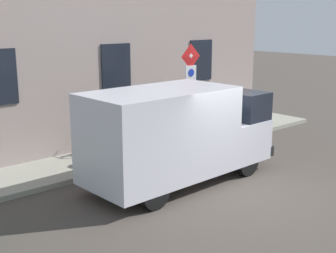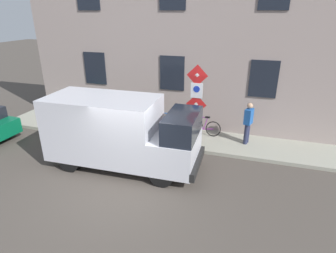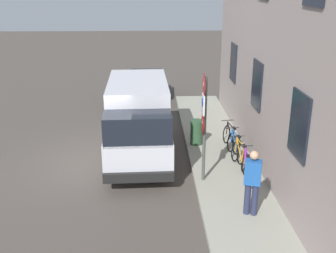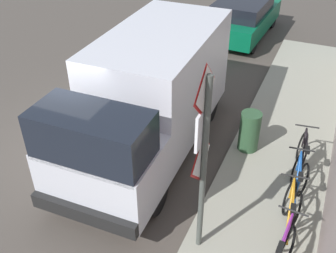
{
  "view_description": "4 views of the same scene",
  "coord_description": "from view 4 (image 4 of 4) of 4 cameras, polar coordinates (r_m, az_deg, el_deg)",
  "views": [
    {
      "loc": [
        -6.9,
        8.35,
        4.18
      ],
      "look_at": [
        2.03,
        0.54,
        1.35
      ],
      "focal_mm": 48.78,
      "sensor_mm": 36.0,
      "label": 1
    },
    {
      "loc": [
        -6.57,
        -3.46,
        5.18
      ],
      "look_at": [
        2.36,
        -0.68,
        1.3
      ],
      "focal_mm": 29.87,
      "sensor_mm": 36.0,
      "label": 2
    },
    {
      "loc": [
        1.86,
        -12.31,
        5.64
      ],
      "look_at": [
        2.39,
        0.67,
        1.06
      ],
      "focal_mm": 43.56,
      "sensor_mm": 36.0,
      "label": 3
    },
    {
      "loc": [
        4.57,
        -5.57,
        5.44
      ],
      "look_at": [
        2.2,
        -0.16,
        1.34
      ],
      "focal_mm": 41.72,
      "sensor_mm": 36.0,
      "label": 4
    }
  ],
  "objects": [
    {
      "name": "bicycle_blue",
      "position": [
        7.52,
        18.21,
        -8.32
      ],
      "size": [
        0.47,
        1.72,
        0.89
      ],
      "rotation": [
        0.0,
        0.0,
        1.69
      ],
      "color": "black",
      "rests_on": "sidewalk_slab"
    },
    {
      "name": "bicycle_black",
      "position": [
        8.15,
        19.04,
        -4.7
      ],
      "size": [
        0.5,
        1.71,
        0.89
      ],
      "rotation": [
        0.0,
        0.0,
        1.71
      ],
      "color": "black",
      "rests_on": "sidewalk_slab"
    },
    {
      "name": "sidewalk_slab",
      "position": [
        7.75,
        13.92,
        -10.4
      ],
      "size": [
        2.08,
        15.94,
        0.14
      ],
      "primitive_type": "cube",
      "color": "gray",
      "rests_on": "ground_plane"
    },
    {
      "name": "sign_post_stacked",
      "position": [
        5.37,
        4.98,
        -2.71
      ],
      "size": [
        0.15,
        0.56,
        3.15
      ],
      "color": "#474C47",
      "rests_on": "sidewalk_slab"
    },
    {
      "name": "litter_bin",
      "position": [
        8.53,
        11.82,
        -0.68
      ],
      "size": [
        0.44,
        0.44,
        0.9
      ],
      "primitive_type": "cylinder",
      "color": "#2D5133",
      "rests_on": "sidewalk_slab"
    },
    {
      "name": "parked_hatchback",
      "position": [
        14.68,
        10.88,
        15.49
      ],
      "size": [
        1.94,
        4.08,
        1.38
      ],
      "rotation": [
        0.0,
        0.0,
        1.52
      ],
      "color": "#085C39",
      "rests_on": "ground_plane"
    },
    {
      "name": "delivery_van",
      "position": [
        8.19,
        -2.63,
        4.66
      ],
      "size": [
        2.13,
        5.38,
        2.5
      ],
      "rotation": [
        0.0,
        0.0,
        4.74
      ],
      "color": "silver",
      "rests_on": "ground_plane"
    },
    {
      "name": "bicycle_orange",
      "position": [
        6.93,
        17.22,
        -12.58
      ],
      "size": [
        0.49,
        1.72,
        0.89
      ],
      "rotation": [
        0.0,
        0.0,
        1.7
      ],
      "color": "black",
      "rests_on": "sidewalk_slab"
    },
    {
      "name": "ground_plane",
      "position": [
        9.03,
        -12.5,
        -3.23
      ],
      "size": [
        80.0,
        80.0,
        0.0
      ],
      "primitive_type": "plane",
      "color": "#4A423C"
    }
  ]
}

